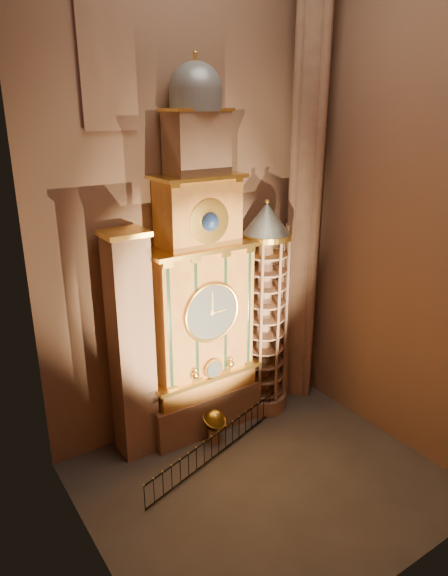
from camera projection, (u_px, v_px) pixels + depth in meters
floor at (264, 483)px, 21.35m from camera, size 14.00×14.00×0.00m
wall_back at (186, 198)px, 22.33m from camera, size 22.00×0.00×22.00m
wall_left at (73, 254)px, 13.97m from camera, size 0.00×22.00×22.00m
wall_right at (404, 203)px, 21.32m from camera, size 0.00×22.00×22.00m
astronomical_clock at (200, 298)px, 22.98m from camera, size 5.60×2.41×16.70m
portrait_tower at (132, 347)px, 21.72m from camera, size 1.80×1.60×10.20m
stair_turret at (264, 312)px, 25.09m from camera, size 2.50×2.50×10.80m
gothic_pier at (306, 189)px, 24.76m from camera, size 2.04×2.04×22.00m
stained_glass_window at (107, 56)px, 18.73m from camera, size 2.20×0.14×5.20m
celestial_globe at (214, 423)px, 23.68m from camera, size 1.45×1.41×1.64m
iron_railing at (219, 443)px, 22.81m from camera, size 8.48×2.58×1.18m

